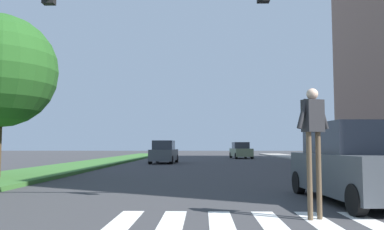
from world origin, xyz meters
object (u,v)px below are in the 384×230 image
Objects in this scene: traffic_light_gantry at (48,18)px; sedan_distant at (241,151)px; pedestrian_performer at (313,131)px; suv_crossing at (355,164)px; sedan_midblock at (164,153)px.

traffic_light_gantry reaches higher than sedan_distant.
traffic_light_gantry is 34.42m from sedan_distant.
traffic_light_gantry is 3.70× the size of pedestrian_performer.
suv_crossing is (7.40, 1.02, -3.44)m from traffic_light_gantry.
suv_crossing is at bearing -90.52° from sedan_distant.
sedan_distant is (7.69, 33.35, -3.57)m from traffic_light_gantry.
traffic_light_gantry is 22.06m from sedan_midblock.
traffic_light_gantry is at bearing 167.01° from pedestrian_performer.
pedestrian_performer is 0.53× the size of suv_crossing.
sedan_midblock reaches higher than sedan_distant.
suv_crossing reaches higher than sedan_midblock.
traffic_light_gantry is 2.21× the size of sedan_midblock.
traffic_light_gantry is at bearing -91.60° from sedan_midblock.
traffic_light_gantry reaches higher than pedestrian_performer.
pedestrian_performer is at bearing -77.48° from sedan_midblock.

